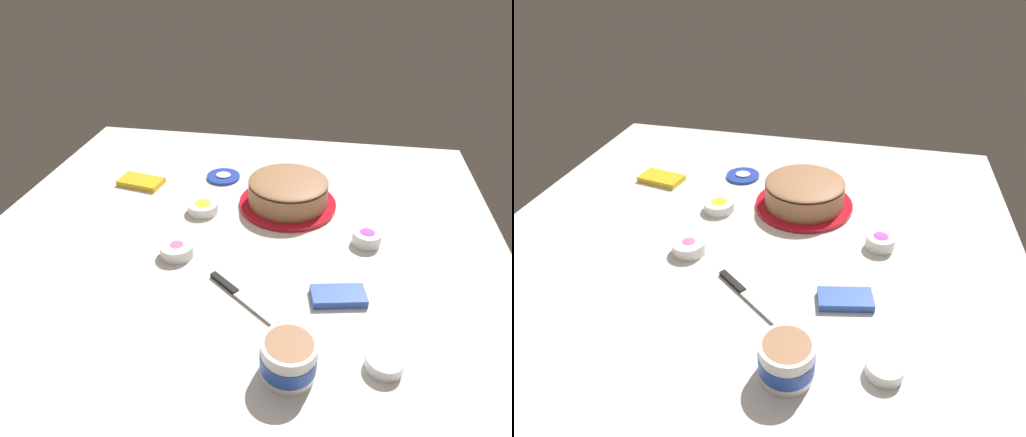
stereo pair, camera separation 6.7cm
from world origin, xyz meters
The scene contains 11 objects.
ground_plane centered at (0.00, 0.00, 0.00)m, with size 1.54×1.54×0.00m, color silver.
frosted_cake centered at (-0.12, -0.23, 0.05)m, with size 0.32×0.32×0.10m.
frosting_tub centered at (-0.19, 0.42, 0.05)m, with size 0.12×0.12×0.09m.
frosting_tub_lid centered at (0.13, -0.38, 0.01)m, with size 0.12×0.12×0.02m.
spreading_knife centered at (-0.04, 0.22, 0.01)m, with size 0.20×0.16×0.01m.
sprinkle_bowl_green centered at (-0.39, 0.38, 0.02)m, with size 0.08×0.08×0.03m.
sprinkle_bowl_yellow centered at (0.14, -0.14, 0.02)m, with size 0.10×0.10×0.03m.
sprinkle_bowl_rainbow centered at (-0.37, -0.06, 0.02)m, with size 0.08×0.08×0.04m.
sprinkle_bowl_pink centered at (0.15, 0.09, 0.02)m, with size 0.09×0.09×0.04m.
candy_box_lower centered at (-0.29, 0.19, 0.01)m, with size 0.13×0.07×0.02m, color #2D51B2.
candy_box_upper centered at (0.41, -0.28, 0.01)m, with size 0.15×0.08×0.02m, color yellow.
Camera 1 is at (-0.23, 1.01, 0.77)m, focal length 31.13 mm.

